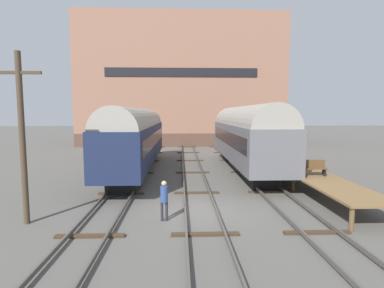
{
  "coord_description": "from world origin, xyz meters",
  "views": [
    {
      "loc": [
        -0.93,
        -13.95,
        4.62
      ],
      "look_at": [
        0.0,
        9.84,
        2.2
      ],
      "focal_mm": 28.0,
      "sensor_mm": 36.0,
      "label": 1
    }
  ],
  "objects_px": {
    "train_car_grey": "(246,134)",
    "utility_pole": "(22,136)",
    "person_worker": "(164,197)",
    "train_car_navy": "(137,136)",
    "bench": "(314,167)"
  },
  "relations": [
    {
      "from": "train_car_grey",
      "to": "utility_pole",
      "type": "height_order",
      "value": "utility_pole"
    },
    {
      "from": "person_worker",
      "to": "utility_pole",
      "type": "distance_m",
      "value": 6.37
    },
    {
      "from": "train_car_navy",
      "to": "person_worker",
      "type": "distance_m",
      "value": 11.54
    },
    {
      "from": "train_car_grey",
      "to": "person_worker",
      "type": "xyz_separation_m",
      "value": [
        -5.98,
        -11.34,
        -1.9
      ]
    },
    {
      "from": "train_car_grey",
      "to": "bench",
      "type": "bearing_deg",
      "value": -71.21
    },
    {
      "from": "train_car_navy",
      "to": "bench",
      "type": "xyz_separation_m",
      "value": [
        11.12,
        -6.89,
        -1.35
      ]
    },
    {
      "from": "train_car_navy",
      "to": "utility_pole",
      "type": "relative_size",
      "value": 2.46
    },
    {
      "from": "bench",
      "to": "train_car_grey",
      "type": "bearing_deg",
      "value": 108.79
    },
    {
      "from": "train_car_navy",
      "to": "train_car_grey",
      "type": "bearing_deg",
      "value": 1.76
    },
    {
      "from": "train_car_grey",
      "to": "utility_pole",
      "type": "bearing_deg",
      "value": -135.82
    },
    {
      "from": "person_worker",
      "to": "utility_pole",
      "type": "relative_size",
      "value": 0.25
    },
    {
      "from": "bench",
      "to": "person_worker",
      "type": "relative_size",
      "value": 0.8
    },
    {
      "from": "utility_pole",
      "to": "train_car_navy",
      "type": "bearing_deg",
      "value": 74.56
    },
    {
      "from": "bench",
      "to": "person_worker",
      "type": "xyz_separation_m",
      "value": [
        -8.41,
        -4.17,
        -0.47
      ]
    },
    {
      "from": "train_car_navy",
      "to": "bench",
      "type": "relative_size",
      "value": 12.53
    }
  ]
}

